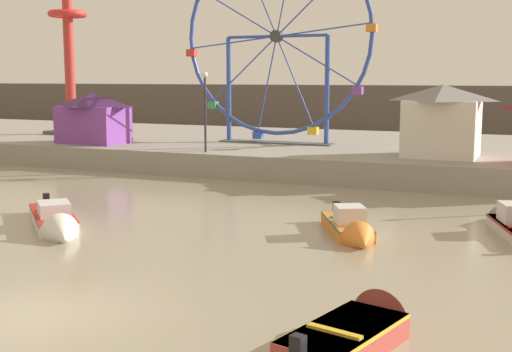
% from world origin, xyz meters
% --- Properties ---
extents(ground_plane, '(240.00, 240.00, 0.00)m').
position_xyz_m(ground_plane, '(0.00, 0.00, 0.00)').
color(ground_plane, gray).
extents(quay_promenade, '(110.00, 18.53, 1.23)m').
position_xyz_m(quay_promenade, '(0.00, 28.75, 0.62)').
color(quay_promenade, gray).
rests_on(quay_promenade, ground_plane).
extents(distant_town_skyline, '(140.00, 3.00, 4.40)m').
position_xyz_m(distant_town_skyline, '(0.00, 51.54, 2.20)').
color(distant_town_skyline, '#564C47').
rests_on(distant_town_skyline, ground_plane).
extents(motorboat_pale_grey, '(2.50, 4.87, 1.32)m').
position_xyz_m(motorboat_pale_grey, '(9.06, 12.79, 0.29)').
color(motorboat_pale_grey, silver).
rests_on(motorboat_pale_grey, ground_plane).
extents(motorboat_white_red_stripe, '(4.86, 4.78, 1.29)m').
position_xyz_m(motorboat_white_red_stripe, '(-5.15, 6.85, 0.28)').
color(motorboat_white_red_stripe, silver).
rests_on(motorboat_white_red_stripe, ground_plane).
extents(motorboat_faded_red, '(2.16, 3.95, 1.26)m').
position_xyz_m(motorboat_faded_red, '(6.87, 1.30, 0.28)').
color(motorboat_faded_red, '#B24238').
rests_on(motorboat_faded_red, ground_plane).
extents(motorboat_orange_hull, '(2.97, 4.27, 1.32)m').
position_xyz_m(motorboat_orange_hull, '(4.35, 9.81, 0.30)').
color(motorboat_orange_hull, orange).
rests_on(motorboat_orange_hull, ground_plane).
extents(ferris_wheel_blue_frame, '(11.87, 1.20, 12.10)m').
position_xyz_m(ferris_wheel_blue_frame, '(-4.87, 26.43, 7.31)').
color(ferris_wheel_blue_frame, '#334CA8').
rests_on(ferris_wheel_blue_frame, quay_promenade).
extents(drop_tower_red_tower, '(2.80, 2.80, 14.63)m').
position_xyz_m(drop_tower_red_tower, '(-20.54, 27.17, 7.87)').
color(drop_tower_red_tower, '#BC332D').
rests_on(drop_tower_red_tower, quay_promenade).
extents(carnival_booth_purple_stall, '(4.48, 2.93, 2.98)m').
position_xyz_m(carnival_booth_purple_stall, '(-14.94, 22.12, 2.78)').
color(carnival_booth_purple_stall, purple).
rests_on(carnival_booth_purple_stall, quay_promenade).
extents(carnival_booth_white_ticket, '(3.88, 3.39, 3.57)m').
position_xyz_m(carnival_booth_white_ticket, '(5.21, 23.14, 3.08)').
color(carnival_booth_white_ticket, silver).
rests_on(carnival_booth_white_ticket, quay_promenade).
extents(promenade_lamp_far, '(0.32, 0.32, 4.20)m').
position_xyz_m(promenade_lamp_far, '(-6.49, 20.41, 3.95)').
color(promenade_lamp_far, '#2D2D33').
rests_on(promenade_lamp_far, quay_promenade).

